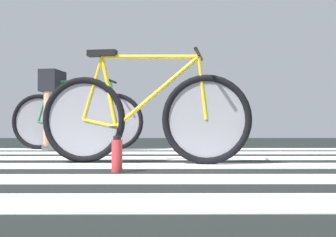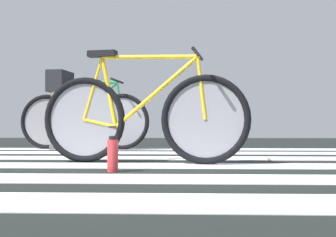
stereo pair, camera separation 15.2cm
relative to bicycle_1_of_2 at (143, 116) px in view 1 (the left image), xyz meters
The scene contains 6 objects.
ground 0.43m from the bicycle_1_of_2, ahead, with size 18.00×14.00×0.02m.
crosswalk_markings 0.46m from the bicycle_1_of_2, 42.55° to the left, with size 5.42×4.23×0.00m.
bicycle_1_of_2 is the anchor object (origin of this frame).
bicycle_2_of_2 2.20m from the bicycle_1_of_2, 115.82° to the left, with size 1.73×0.52×0.93m.
cyclist_2_of_2 2.40m from the bicycle_1_of_2, 122.08° to the left, with size 0.36×0.43×1.02m.
water_bottle 0.69m from the bicycle_1_of_2, 102.90° to the right, with size 0.07×0.07×0.24m.
Camera 1 is at (0.01, -3.45, 0.33)m, focal length 45.45 mm.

